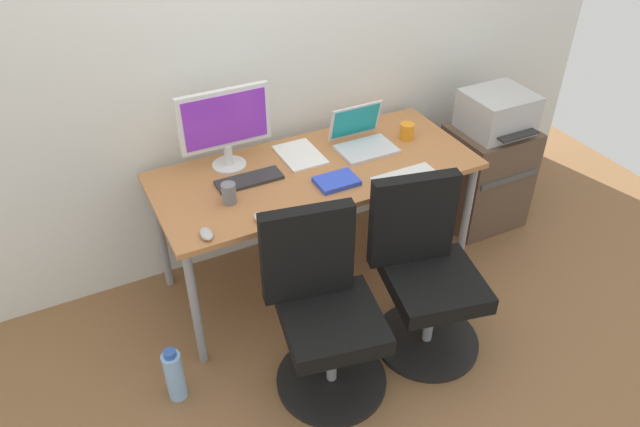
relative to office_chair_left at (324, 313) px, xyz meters
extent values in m
plane|color=brown|center=(0.29, 0.67, -0.42)|extent=(5.28, 5.28, 0.00)
cube|color=silver|center=(0.29, 1.12, 0.88)|extent=(4.40, 0.04, 2.60)
cube|color=#B77542|center=(0.29, 0.67, 0.31)|extent=(1.70, 0.74, 0.03)
cylinder|color=gray|center=(-0.51, 0.35, -0.06)|extent=(0.04, 0.04, 0.72)
cylinder|color=gray|center=(1.09, 0.35, -0.06)|extent=(0.04, 0.04, 0.72)
cylinder|color=gray|center=(-0.51, 0.99, -0.06)|extent=(0.04, 0.04, 0.72)
cylinder|color=gray|center=(1.09, 0.99, -0.06)|extent=(0.04, 0.04, 0.72)
cylinder|color=black|center=(0.01, -0.06, -0.41)|extent=(0.54, 0.54, 0.03)
cylinder|color=gray|center=(0.01, -0.06, -0.22)|extent=(0.05, 0.05, 0.34)
cube|color=black|center=(0.01, -0.06, -0.01)|extent=(0.51, 0.51, 0.09)
cube|color=black|center=(-0.02, 0.12, 0.28)|extent=(0.43, 0.15, 0.48)
cylinder|color=black|center=(0.57, -0.06, -0.41)|extent=(0.54, 0.54, 0.03)
cylinder|color=gray|center=(0.57, -0.06, -0.22)|extent=(0.05, 0.05, 0.34)
cube|color=black|center=(0.57, -0.06, -0.01)|extent=(0.52, 0.52, 0.09)
cube|color=black|center=(0.54, 0.12, 0.28)|extent=(0.43, 0.16, 0.48)
cube|color=brown|center=(1.51, 0.69, -0.09)|extent=(0.48, 0.41, 0.67)
cube|color=#4C4C4C|center=(1.51, 0.48, 0.01)|extent=(0.43, 0.01, 0.04)
cube|color=#B7B7B7|center=(1.51, 0.69, 0.37)|extent=(0.38, 0.34, 0.24)
cube|color=#262626|center=(1.51, 0.49, 0.31)|extent=(0.27, 0.06, 0.01)
cylinder|color=#8CBFF2|center=(-0.68, 0.20, -0.28)|extent=(0.09, 0.09, 0.28)
cylinder|color=#2D59B2|center=(-0.68, 0.20, -0.13)|extent=(0.06, 0.06, 0.03)
cylinder|color=silver|center=(-0.10, 0.90, 0.33)|extent=(0.18, 0.18, 0.01)
cylinder|color=silver|center=(-0.10, 0.90, 0.39)|extent=(0.04, 0.04, 0.11)
cube|color=silver|center=(-0.10, 0.90, 0.60)|extent=(0.48, 0.03, 0.31)
cube|color=purple|center=(-0.10, 0.88, 0.60)|extent=(0.43, 0.00, 0.26)
cube|color=silver|center=(0.62, 0.71, 0.33)|extent=(0.31, 0.22, 0.02)
cube|color=silver|center=(0.62, 0.85, 0.44)|extent=(0.31, 0.06, 0.21)
cube|color=teal|center=(0.62, 0.84, 0.45)|extent=(0.28, 0.05, 0.17)
cube|color=#2D2D2D|center=(-0.06, 0.71, 0.33)|extent=(0.34, 0.12, 0.02)
cube|color=silver|center=(0.66, 0.38, 0.33)|extent=(0.34, 0.12, 0.02)
ellipsoid|color=#B7B7B7|center=(-0.40, 0.37, 0.34)|extent=(0.06, 0.10, 0.03)
ellipsoid|color=silver|center=(-0.14, 0.37, 0.34)|extent=(0.06, 0.10, 0.03)
cylinder|color=orange|center=(0.90, 0.73, 0.37)|extent=(0.08, 0.08, 0.09)
cylinder|color=slate|center=(-0.22, 0.58, 0.38)|extent=(0.07, 0.07, 0.10)
cube|color=blue|center=(0.32, 0.50, 0.34)|extent=(0.21, 0.15, 0.03)
cube|color=white|center=(0.27, 0.83, 0.33)|extent=(0.21, 0.30, 0.01)
camera|label=1|loc=(-0.89, -1.73, 1.99)|focal=33.64mm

